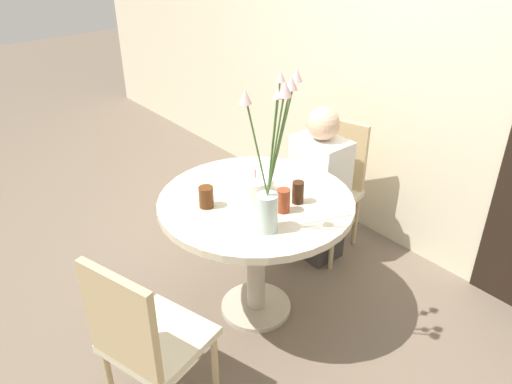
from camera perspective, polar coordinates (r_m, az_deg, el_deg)
The scene contains 12 objects.
ground_plane at distance 3.04m, azimuth -0.00°, elevation -13.13°, with size 16.00×16.00×0.00m, color #6B5B4C.
wall_back at distance 3.25m, azimuth 17.40°, elevation 14.72°, with size 8.00×0.05×2.60m.
dining_table at distance 2.66m, azimuth -0.00°, elevation -3.29°, with size 1.02×1.02×0.75m.
chair_left_flank at distance 3.36m, azimuth 8.52°, elevation 1.33°, with size 0.49×0.49×0.89m.
chair_far_back at distance 2.24m, azimuth -12.71°, elevation -15.78°, with size 0.50×0.50×0.89m.
birthday_cake at distance 2.59m, azimuth -0.10°, elevation 0.63°, with size 0.19×0.19×0.15m.
flower_vase at distance 2.19m, azimuth 1.67°, elevation 1.82°, with size 0.21×0.29×0.75m.
side_plate at distance 2.81m, azimuth -3.37°, elevation 1.93°, with size 0.19×0.19×0.01m.
drink_glass_0 at distance 2.51m, azimuth -5.71°, elevation -0.57°, with size 0.07×0.07×0.11m.
drink_glass_1 at distance 2.54m, azimuth 4.82°, elevation -0.04°, with size 0.06×0.06×0.12m.
drink_glass_2 at distance 2.45m, azimuth 3.16°, elevation -0.98°, with size 0.07×0.07×0.12m.
person_woman at distance 3.23m, azimuth 7.17°, elevation 0.21°, with size 0.34×0.24×1.05m.
Camera 1 is at (1.72, -1.43, 2.05)m, focal length 35.00 mm.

